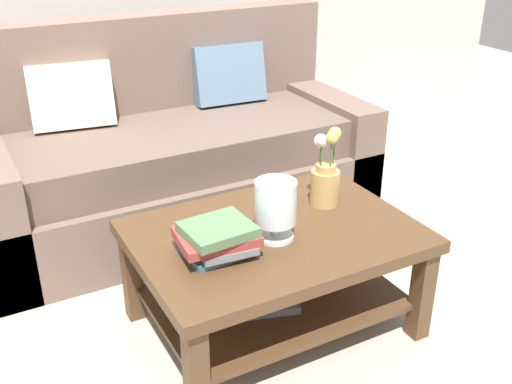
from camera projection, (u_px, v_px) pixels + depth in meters
The scene contains 6 objects.
ground_plane at pixel (222, 289), 2.76m from camera, with size 10.00×10.00×0.00m, color #ADA393.
couch at pixel (173, 155), 3.25m from camera, with size 2.04×0.90×1.06m.
coffee_table at pixel (273, 259), 2.39m from camera, with size 1.07×0.77×0.45m.
book_stack_main at pixel (218, 238), 2.15m from camera, with size 0.29×0.24×0.12m.
glass_hurricane_vase at pixel (275, 205), 2.23m from camera, with size 0.16×0.16×0.23m.
flower_pitcher at pixel (325, 177), 2.49m from camera, with size 0.12×0.12×0.34m.
Camera 1 is at (-0.96, -2.09, 1.60)m, focal length 42.70 mm.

